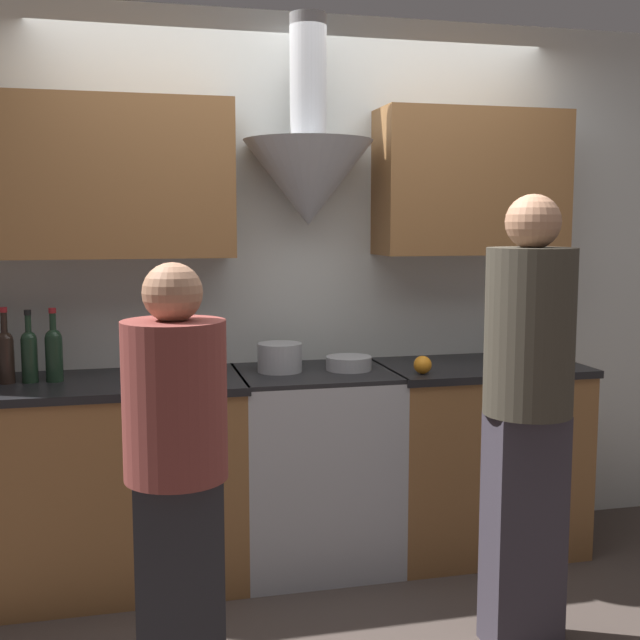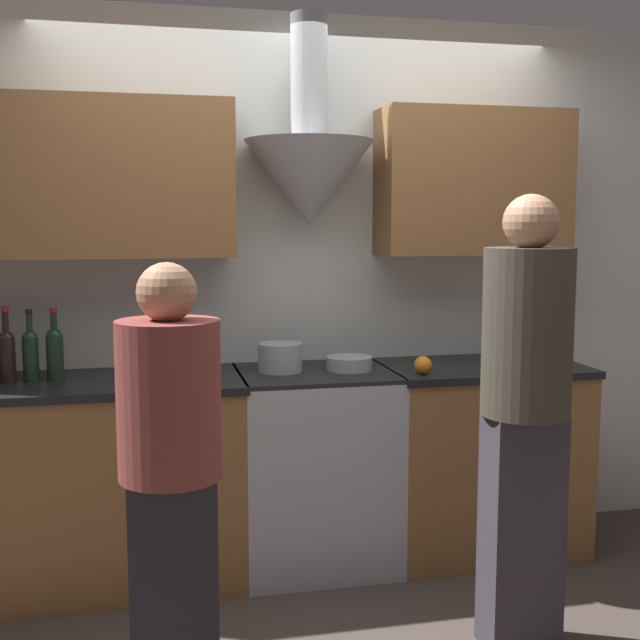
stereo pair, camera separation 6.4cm
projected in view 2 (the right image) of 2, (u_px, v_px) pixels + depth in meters
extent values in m
plane|color=#423833|center=(330.00, 590.00, 3.52)|extent=(12.00, 12.00, 0.00)
cube|color=silver|center=(301.00, 285.00, 3.98)|extent=(8.40, 0.06, 2.60)
cone|color=#A8AAAF|center=(309.00, 183.00, 3.73)|extent=(0.61, 0.61, 0.39)
cylinder|color=#A8AAAF|center=(309.00, 78.00, 3.68)|extent=(0.17, 0.17, 0.57)
cube|color=brown|center=(67.00, 178.00, 3.51)|extent=(1.45, 0.32, 0.70)
cube|color=brown|center=(473.00, 183.00, 3.92)|extent=(0.94, 0.32, 0.70)
cube|color=brown|center=(76.00, 488.00, 3.53)|extent=(1.45, 0.60, 0.89)
cube|color=black|center=(72.00, 385.00, 3.48)|extent=(1.48, 0.62, 0.03)
cube|color=brown|center=(479.00, 460.00, 3.94)|extent=(0.94, 0.60, 0.89)
cube|color=black|center=(481.00, 368.00, 3.89)|extent=(0.96, 0.62, 0.03)
cube|color=#A8AAAF|center=(315.00, 470.00, 3.76)|extent=(0.71, 0.60, 0.90)
cube|color=black|center=(330.00, 498.00, 3.48)|extent=(0.50, 0.01, 0.41)
cube|color=black|center=(315.00, 373.00, 3.71)|extent=(0.71, 0.60, 0.02)
cube|color=#A8AAAF|center=(304.00, 375.00, 3.98)|extent=(0.71, 0.06, 0.10)
cylinder|color=black|center=(7.00, 361.00, 3.44)|extent=(0.07, 0.07, 0.19)
sphere|color=black|center=(6.00, 339.00, 3.43)|extent=(0.07, 0.07, 0.07)
cylinder|color=black|center=(5.00, 323.00, 3.42)|extent=(0.03, 0.03, 0.10)
cylinder|color=maroon|center=(5.00, 309.00, 3.41)|extent=(0.03, 0.03, 0.02)
cylinder|color=black|center=(31.00, 360.00, 3.46)|extent=(0.07, 0.07, 0.19)
sphere|color=black|center=(30.00, 338.00, 3.45)|extent=(0.07, 0.07, 0.07)
cylinder|color=black|center=(29.00, 325.00, 3.44)|extent=(0.03, 0.03, 0.09)
cylinder|color=black|center=(29.00, 312.00, 3.43)|extent=(0.03, 0.03, 0.02)
cylinder|color=black|center=(55.00, 359.00, 3.48)|extent=(0.07, 0.07, 0.19)
sphere|color=black|center=(54.00, 337.00, 3.46)|extent=(0.07, 0.07, 0.07)
cylinder|color=black|center=(54.00, 323.00, 3.46)|extent=(0.03, 0.03, 0.09)
cylinder|color=maroon|center=(53.00, 310.00, 3.45)|extent=(0.03, 0.03, 0.02)
cylinder|color=#A8AAAF|center=(280.00, 357.00, 3.69)|extent=(0.20, 0.20, 0.13)
cylinder|color=#A8AAAF|center=(349.00, 363.00, 3.73)|extent=(0.21, 0.21, 0.06)
sphere|color=orange|center=(423.00, 365.00, 3.63)|extent=(0.08, 0.08, 0.08)
cube|color=silver|center=(536.00, 360.00, 3.98)|extent=(0.16, 0.12, 0.01)
cube|color=black|center=(521.00, 363.00, 3.88)|extent=(0.10, 0.07, 0.01)
cube|color=#28282D|center=(174.00, 597.00, 2.59)|extent=(0.28, 0.18, 0.80)
cylinder|color=brown|center=(169.00, 399.00, 2.52)|extent=(0.33, 0.33, 0.50)
sphere|color=#AD7A5B|center=(167.00, 292.00, 2.47)|extent=(0.19, 0.19, 0.19)
cube|color=#38333D|center=(521.00, 532.00, 3.01)|extent=(0.28, 0.18, 0.90)
cylinder|color=#3D382D|center=(527.00, 332.00, 2.92)|extent=(0.33, 0.33, 0.62)
sphere|color=#AD7A5B|center=(531.00, 222.00, 2.87)|extent=(0.20, 0.20, 0.20)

